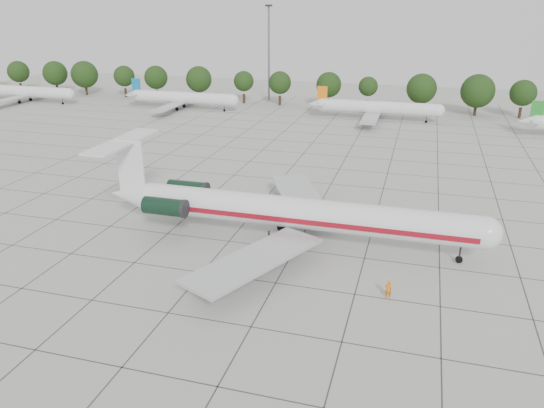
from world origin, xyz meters
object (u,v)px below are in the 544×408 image
object	(u,v)px
floodlight_mast	(269,48)
bg_airliner_c	(377,108)
main_airliner	(281,211)
ground_crew	(388,289)
bg_airliner_b	(183,98)
bg_airliner_a	(26,92)

from	to	relation	value
floodlight_mast	bg_airliner_c	bearing A→B (deg)	-30.45
main_airliner	bg_airliner_c	size ratio (longest dim) A/B	1.65
ground_crew	bg_airliner_b	bearing A→B (deg)	-73.81
bg_airliner_c	bg_airliner_a	bearing A→B (deg)	-177.94
bg_airliner_b	bg_airliner_c	bearing A→B (deg)	0.49
bg_airliner_b	bg_airliner_a	bearing A→B (deg)	-176.24
bg_airliner_a	floodlight_mast	size ratio (longest dim) A/B	1.11
bg_airliner_a	bg_airliner_b	world-z (taller)	same
main_airliner	bg_airliner_a	bearing A→B (deg)	143.47
bg_airliner_c	floodlight_mast	xyz separation A→B (m)	(-32.16, 18.90, 11.37)
main_airliner	bg_airliner_c	xyz separation A→B (m)	(4.22, 71.28, -0.95)
main_airliner	bg_airliner_a	world-z (taller)	main_airliner
bg_airliner_a	bg_airliner_b	distance (m)	45.92
bg_airliner_c	bg_airliner_b	bearing A→B (deg)	-179.51
main_airliner	bg_airliner_c	bearing A→B (deg)	86.68
main_airliner	bg_airliner_a	size ratio (longest dim) A/B	1.65
bg_airliner_a	ground_crew	bearing A→B (deg)	-36.51
ground_crew	floodlight_mast	xyz separation A→B (m)	(-41.12, 99.74, 13.34)
bg_airliner_c	main_airliner	bearing A→B (deg)	-93.39
bg_airliner_b	floodlight_mast	xyz separation A→B (m)	(17.59, 19.33, 11.37)
main_airliner	floodlight_mast	distance (m)	94.98
bg_airliner_a	floodlight_mast	xyz separation A→B (m)	(63.42, 22.34, 11.37)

